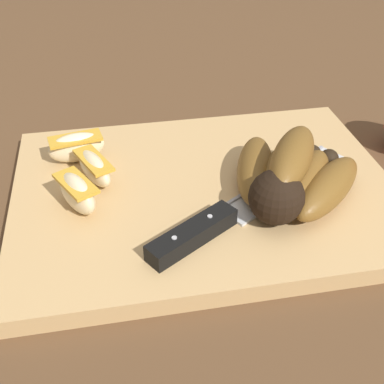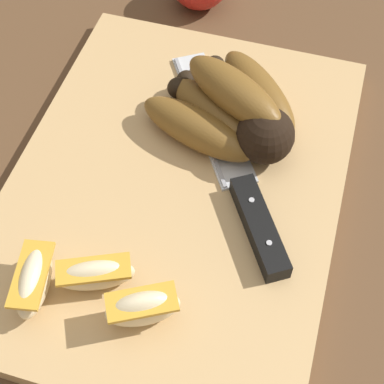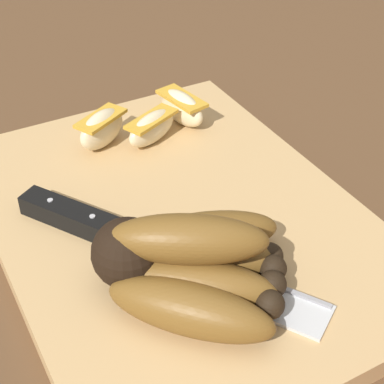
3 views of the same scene
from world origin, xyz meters
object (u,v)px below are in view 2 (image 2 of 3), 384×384
at_px(chefs_knife, 241,185).
at_px(banana_bunch, 233,110).
at_px(apple_wedge_far, 143,308).
at_px(apple_wedge_middle, 95,275).
at_px(apple_wedge_near, 34,280).

bearing_deg(chefs_knife, banana_bunch, 20.13).
xyz_separation_m(banana_bunch, apple_wedge_far, (-0.22, 0.02, -0.00)).
xyz_separation_m(banana_bunch, apple_wedge_middle, (-0.20, 0.07, -0.01)).
distance_m(banana_bunch, chefs_knife, 0.08).
xyz_separation_m(apple_wedge_near, apple_wedge_far, (0.00, -0.09, 0.00)).
relative_size(banana_bunch, apple_wedge_middle, 2.44).
bearing_deg(apple_wedge_middle, chefs_knife, -35.66).
relative_size(chefs_knife, apple_wedge_near, 3.69).
height_order(chefs_knife, apple_wedge_far, apple_wedge_far).
height_order(apple_wedge_middle, apple_wedge_far, apple_wedge_far).
bearing_deg(apple_wedge_middle, apple_wedge_near, 113.03).
bearing_deg(chefs_knife, apple_wedge_far, 163.06).
bearing_deg(apple_wedge_far, banana_bunch, -4.82).
relative_size(apple_wedge_near, apple_wedge_far, 1.07).
height_order(banana_bunch, apple_wedge_far, banana_bunch).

